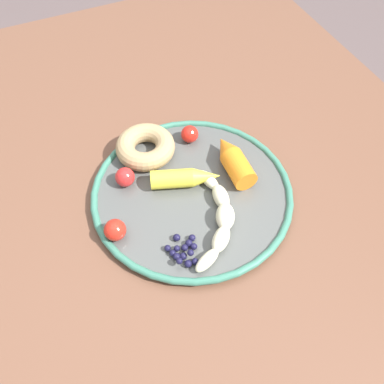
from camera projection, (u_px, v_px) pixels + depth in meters
name	position (u px, v px, depth m)	size (l,w,h in m)	color
ground_plane	(184.00, 318.00, 1.34)	(6.00, 6.00, 0.00)	#5C4C4B
dining_table	(180.00, 196.00, 0.83)	(1.18, 1.00, 0.71)	brown
plate	(192.00, 193.00, 0.73)	(0.34, 0.34, 0.02)	#4E504E
banana	(219.00, 217.00, 0.69)	(0.18, 0.11, 0.03)	beige
carrot_orange	(233.00, 160.00, 0.75)	(0.11, 0.05, 0.04)	orange
carrot_yellow	(186.00, 178.00, 0.73)	(0.07, 0.12, 0.03)	yellow
donut	(145.00, 147.00, 0.77)	(0.11, 0.11, 0.03)	tan
blueberry_pile	(184.00, 251.00, 0.66)	(0.06, 0.05, 0.02)	#191638
tomato_near	(115.00, 230.00, 0.67)	(0.03, 0.03, 0.03)	red
tomato_mid	(125.00, 177.00, 0.73)	(0.03, 0.03, 0.03)	red
tomato_far	(190.00, 134.00, 0.79)	(0.03, 0.03, 0.03)	red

